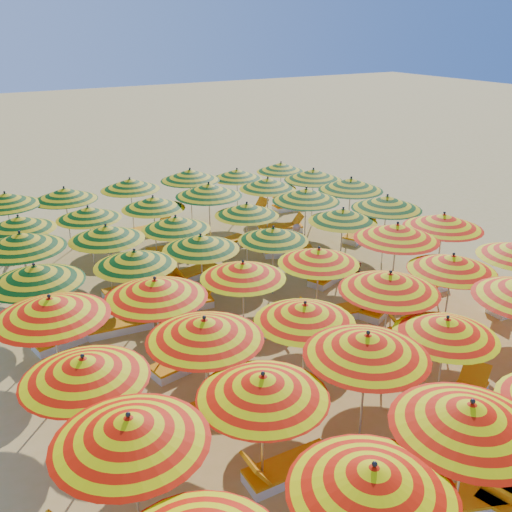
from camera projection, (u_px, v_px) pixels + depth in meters
name	position (u px, v px, depth m)	size (l,w,h in m)	color
ground	(265.00, 315.00, 15.88)	(120.00, 120.00, 0.00)	tan
umbrella_1	(373.00, 479.00, 7.34)	(2.52, 2.52, 2.41)	silver
umbrella_2	(470.00, 416.00, 8.40)	(2.88, 2.88, 2.50)	silver
umbrella_6	(130.00, 429.00, 8.15)	(3.00, 3.00, 2.48)	silver
umbrella_7	(263.00, 386.00, 9.28)	(2.95, 2.95, 2.36)	silver
umbrella_8	(367.00, 345.00, 10.28)	(2.91, 2.91, 2.47)	silver
umbrella_9	(446.00, 327.00, 11.32)	(2.32, 2.32, 2.22)	silver
umbrella_12	(84.00, 368.00, 9.74)	(2.91, 2.91, 2.37)	silver
umbrella_13	(205.00, 329.00, 10.88)	(3.05, 3.05, 2.43)	silver
umbrella_14	(305.00, 313.00, 11.81)	(2.35, 2.35, 2.26)	silver
umbrella_15	(390.00, 282.00, 12.82)	(2.62, 2.62, 2.44)	silver
umbrella_16	(453.00, 263.00, 14.07)	(2.33, 2.33, 2.33)	silver
umbrella_18	(51.00, 308.00, 11.56)	(2.91, 2.91, 2.50)	silver
umbrella_19	(155.00, 289.00, 12.51)	(2.68, 2.68, 2.44)	silver
umbrella_20	(243.00, 270.00, 13.86)	(2.46, 2.46, 2.24)	silver
umbrella_21	(319.00, 256.00, 14.69)	(2.49, 2.49, 2.25)	silver
umbrella_22	(397.00, 232.00, 15.72)	(3.12, 3.12, 2.50)	silver
umbrella_23	(443.00, 221.00, 16.65)	(2.94, 2.94, 2.46)	silver
umbrella_24	(35.00, 274.00, 13.32)	(2.39, 2.39, 2.39)	silver
umbrella_25	(135.00, 258.00, 14.53)	(2.81, 2.81, 2.25)	silver
umbrella_26	(201.00, 242.00, 15.57)	(2.79, 2.79, 2.25)	silver
umbrella_27	(273.00, 234.00, 16.39)	(2.39, 2.39, 2.17)	silver
umbrella_28	(343.00, 215.00, 17.66)	(2.39, 2.39, 2.28)	silver
umbrella_29	(387.00, 202.00, 18.47)	(2.59, 2.59, 2.43)	silver
umbrella_30	(21.00, 241.00, 15.13)	(2.90, 2.90, 2.47)	silver
umbrella_31	(106.00, 233.00, 16.18)	(2.23, 2.23, 2.29)	silver
umbrella_32	(176.00, 223.00, 17.13)	(2.64, 2.64, 2.23)	silver
umbrella_33	(247.00, 209.00, 18.37)	(2.23, 2.23, 2.23)	silver
umbrella_34	(306.00, 195.00, 19.24)	(3.02, 3.02, 2.44)	silver
umbrella_35	(351.00, 184.00, 20.40)	(2.91, 2.91, 2.47)	silver
umbrella_36	(19.00, 223.00, 17.03)	(2.33, 2.33, 2.27)	silver
umbrella_37	(88.00, 213.00, 18.15)	(2.67, 2.67, 2.18)	silver
umbrella_38	(153.00, 203.00, 18.96)	(2.37, 2.37, 2.25)	silver
umbrella_39	(209.00, 190.00, 19.70)	(2.56, 2.56, 2.47)	silver
umbrella_40	(268.00, 183.00, 21.17)	(2.80, 2.80, 2.27)	silver
umbrella_41	(313.00, 175.00, 21.94)	(2.65, 2.65, 2.39)	silver
umbrella_42	(6.00, 199.00, 18.86)	(2.38, 2.38, 2.41)	silver
umbrella_43	(65.00, 194.00, 19.60)	(2.34, 2.34, 2.35)	silver
umbrella_44	(130.00, 184.00, 20.94)	(2.46, 2.46, 2.31)	silver
umbrella_45	(190.00, 175.00, 21.82)	(2.93, 2.93, 2.42)	silver
umbrella_46	(237.00, 174.00, 22.81)	(2.21, 2.21, 2.17)	silver
umbrella_47	(281.00, 167.00, 23.89)	(2.53, 2.53, 2.16)	silver
lounger_2	(466.00, 500.00, 9.55)	(1.83, 1.15, 0.69)	white
lounger_3	(510.00, 485.00, 9.87)	(1.82, 1.00, 0.69)	white
lounger_7	(287.00, 469.00, 10.22)	(1.74, 0.61, 0.69)	white
lounger_8	(463.00, 398.00, 12.12)	(1.82, 1.17, 0.69)	white
lounger_9	(124.00, 440.00, 10.93)	(1.78, 0.73, 0.69)	white
lounger_10	(230.00, 401.00, 12.04)	(1.76, 0.68, 0.69)	white
lounger_11	(421.00, 333.00, 14.68)	(1.83, 1.06, 0.69)	white
lounger_13	(187.00, 361.00, 13.45)	(1.81, 0.89, 0.69)	white
lounger_14	(262.00, 328.00, 14.89)	(1.81, 0.92, 0.69)	white
lounger_15	(331.00, 314.00, 15.63)	(1.81, 0.88, 0.69)	white
lounger_16	(381.00, 306.00, 16.02)	(1.82, 1.25, 0.69)	white
lounger_17	(421.00, 288.00, 17.12)	(1.74, 0.61, 0.69)	white
lounger_18	(66.00, 338.00, 14.43)	(1.81, 0.92, 0.69)	white
lounger_19	(121.00, 325.00, 15.04)	(1.78, 0.74, 0.69)	white
lounger_20	(184.00, 304.00, 16.18)	(1.80, 0.81, 0.69)	white
lounger_21	(329.00, 276.00, 17.93)	(1.82, 1.19, 0.69)	white
lounger_22	(51.00, 306.00, 16.06)	(1.82, 0.96, 0.69)	white
lounger_23	(134.00, 289.00, 17.03)	(1.74, 0.59, 0.69)	white
lounger_24	(192.00, 273.00, 18.12)	(1.82, 0.95, 0.69)	white
lounger_25	(287.00, 251.00, 19.89)	(1.82, 1.19, 0.69)	white
lounger_26	(360.00, 234.00, 21.46)	(1.82, 1.26, 0.69)	white
lounger_27	(173.00, 250.00, 19.96)	(1.81, 0.90, 0.69)	white
lounger_28	(226.00, 244.00, 20.54)	(1.83, 1.04, 0.69)	white
lounger_29	(281.00, 228.00, 22.10)	(1.83, 1.11, 0.69)	white
lounger_31	(150.00, 230.00, 21.91)	(1.75, 0.65, 0.69)	white
lounger_32	(249.00, 213.00, 23.81)	(1.79, 0.81, 0.69)	white
lounger_33	(291.00, 206.00, 24.73)	(1.75, 0.65, 0.69)	white
beachgoer_b	(355.00, 280.00, 16.47)	(0.62, 0.49, 1.28)	tan
beachgoer_a	(297.00, 245.00, 18.80)	(0.54, 0.35, 1.48)	tan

